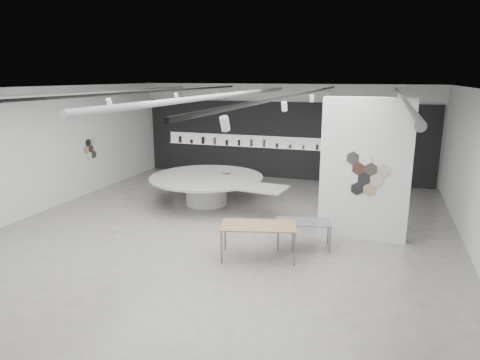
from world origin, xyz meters
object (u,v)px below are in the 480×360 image
(sample_table_stone, at_px, (304,224))
(kitchen_counter, at_px, (364,176))
(partition_column, at_px, (365,170))
(display_island, at_px, (208,186))
(sample_table_wood, at_px, (259,227))

(sample_table_stone, bearing_deg, kitchen_counter, 80.60)
(partition_column, distance_m, kitchen_counter, 5.70)
(partition_column, relative_size, kitchen_counter, 2.41)
(display_island, height_order, sample_table_stone, display_island)
(sample_table_stone, distance_m, kitchen_counter, 6.78)
(partition_column, xyz_separation_m, kitchen_counter, (-0.18, 5.52, -1.39))
(display_island, relative_size, sample_table_wood, 2.63)
(sample_table_wood, bearing_deg, sample_table_stone, 46.66)
(partition_column, bearing_deg, sample_table_wood, -136.06)
(sample_table_wood, relative_size, sample_table_stone, 1.32)
(partition_column, height_order, sample_table_wood, partition_column)
(display_island, xyz_separation_m, sample_table_stone, (3.60, -2.62, 0.00))
(display_island, relative_size, sample_table_stone, 3.47)
(display_island, xyz_separation_m, kitchen_counter, (4.71, 4.06, -0.20))
(kitchen_counter, bearing_deg, sample_table_wood, -98.85)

